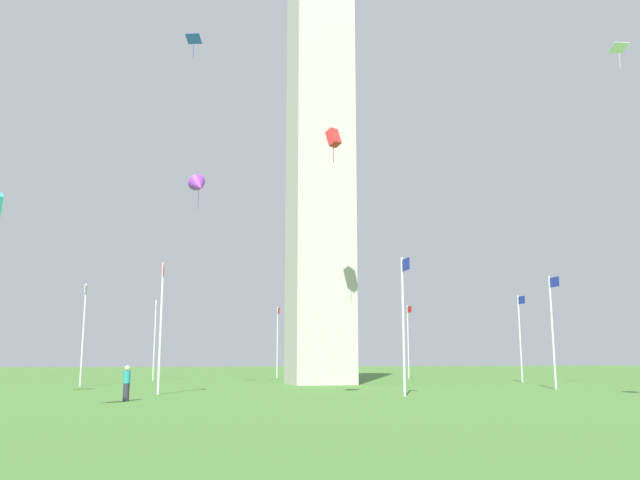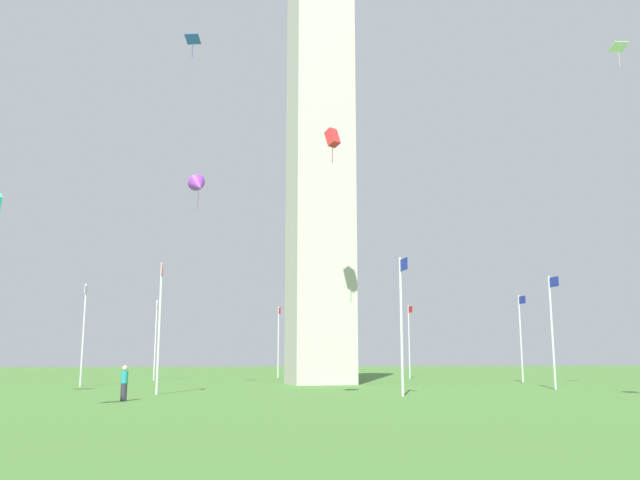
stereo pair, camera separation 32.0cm
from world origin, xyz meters
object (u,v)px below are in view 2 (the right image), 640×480
flagpole_s (279,338)px  flagpole_ne (552,326)px  kite_red_box (332,138)px  kite_blue_diamond (193,40)px  flagpole_w (84,329)px  kite_white_diamond (618,48)px  flagpole_sw (156,336)px  kite_purple_delta (198,185)px  flagpole_se (409,338)px  obelisk_monument (320,119)px  flagpole_nw (160,321)px  person_teal_shirt (124,383)px  flagpole_e (521,334)px  flagpole_n (402,318)px

flagpole_s → flagpole_ne: bearing=22.5°
kite_red_box → kite_blue_diamond: kite_blue_diamond is taller
flagpole_w → kite_white_diamond: size_ratio=4.83×
flagpole_sw → kite_blue_diamond: (21.11, 1.41, 18.86)m
kite_purple_delta → flagpole_ne: bearing=64.5°
kite_white_diamond → flagpole_sw: bearing=-136.7°
flagpole_se → flagpole_s: same height
obelisk_monument → flagpole_nw: bearing=-44.9°
flagpole_ne → flagpole_se: size_ratio=1.00×
person_teal_shirt → kite_blue_diamond: kite_blue_diamond is taller
flagpole_ne → flagpole_s: (-29.95, -12.40, 0.00)m
flagpole_ne → kite_blue_diamond: bearing=-99.0°
kite_white_diamond → kite_blue_diamond: (-8.35, -26.35, 1.37)m
flagpole_ne → flagpole_e: same height
person_teal_shirt → kite_white_diamond: bearing=-35.4°
flagpole_ne → kite_red_box: (-2.18, -14.17, 12.30)m
flagpole_sw → flagpole_w: bearing=-22.5°
kite_purple_delta → flagpole_e: bearing=93.7°
flagpole_n → flagpole_sw: size_ratio=1.00×
kite_white_diamond → kite_purple_delta: (-15.30, -25.22, -6.78)m
flagpole_e → flagpole_n: bearing=-45.0°
flagpole_e → kite_purple_delta: 29.48m
kite_blue_diamond → flagpole_se: bearing=132.1°
flagpole_se → flagpole_nw: 35.09m
flagpole_se → flagpole_s: size_ratio=1.00×
flagpole_n → flagpole_nw: (-5.14, -12.40, 0.00)m
flagpole_e → flagpole_s: same height
kite_red_box → kite_purple_delta: 11.83m
flagpole_ne → obelisk_monument: bearing=-135.1°
flagpole_s → flagpole_sw: 13.43m
flagpole_e → flagpole_nw: size_ratio=1.00×
kite_red_box → kite_white_diamond: bearing=68.3°
obelisk_monument → kite_white_diamond: size_ratio=28.45×
flagpole_n → flagpole_se: 32.42m
kite_blue_diamond → flagpole_nw: bearing=-20.9°
person_teal_shirt → kite_red_box: 21.22m
flagpole_e → kite_white_diamond: kite_white_diamond is taller
flagpole_sw → kite_white_diamond: 44.09m
flagpole_e → flagpole_se: (-12.40, -5.14, 0.00)m
kite_white_diamond → kite_red_box: bearing=-111.7°
flagpole_nw → kite_blue_diamond: 19.27m
kite_red_box → flagpole_n: bearing=13.6°
kite_blue_diamond → flagpole_ne: bearing=81.0°
flagpole_e → flagpole_nw: (12.40, -29.95, 0.00)m
obelisk_monument → person_teal_shirt: obelisk_monument is taller
flagpole_ne → flagpole_s: same height
flagpole_s → flagpole_w: size_ratio=1.00×
kite_red_box → kite_blue_diamond: 11.43m
flagpole_ne → flagpole_w: same height
flagpole_s → kite_white_diamond: (34.60, 15.35, 17.49)m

